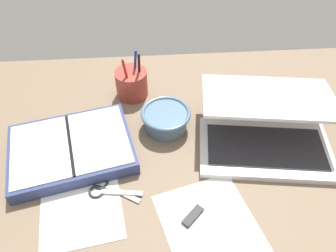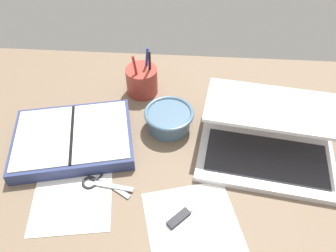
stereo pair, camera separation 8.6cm
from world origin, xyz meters
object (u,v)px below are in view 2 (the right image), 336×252
object	(u,v)px
bowl	(169,119)
planner	(73,138)
laptop	(268,142)
pen_cup	(142,80)
scissors	(98,181)

from	to	relation	value
bowl	planner	size ratio (longest dim) A/B	0.39
laptop	planner	bearing A→B (deg)	-171.88
laptop	pen_cup	distance (cm)	43.04
scissors	planner	bearing A→B (deg)	146.97
bowl	pen_cup	xyz separation A→B (cm)	(-9.75, 15.39, 1.12)
laptop	pen_cup	xyz separation A→B (cm)	(-36.10, 23.43, -0.29)
bowl	scissors	distance (cm)	26.34
laptop	bowl	size ratio (longest dim) A/B	2.74
pen_cup	planner	size ratio (longest dim) A/B	0.44
pen_cup	planner	world-z (taller)	pen_cup
laptop	pen_cup	bearing A→B (deg)	154.98
pen_cup	bowl	bearing A→B (deg)	-57.64
scissors	bowl	bearing A→B (deg)	70.34
laptop	scissors	xyz separation A→B (cm)	(-42.94, -12.18, -4.45)
laptop	scissors	bearing A→B (deg)	-156.19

